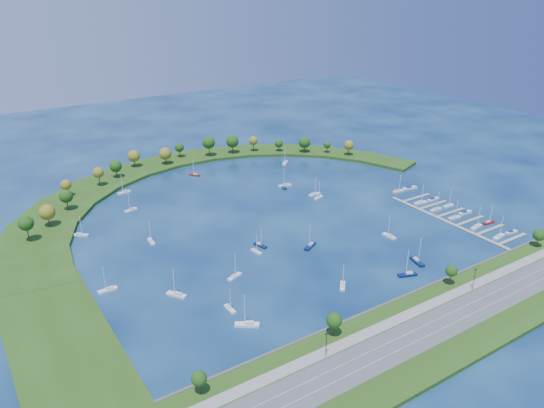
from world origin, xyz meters
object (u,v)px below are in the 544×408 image
docked_boat_0 (499,236)px  docked_boat_3 (489,222)px  moored_boat_20 (230,308)px  docked_boat_9 (433,199)px  moored_boat_9 (417,261)px  docked_boat_2 (476,226)px  moored_boat_12 (247,324)px  moored_boat_15 (260,245)px  docked_boat_5 (465,213)px  moored_boat_2 (285,162)px  moored_boat_13 (284,186)px  moored_boat_4 (235,276)px  docked_boat_4 (455,217)px  docked_boat_1 (511,232)px  moored_boat_19 (108,289)px  moored_boat_1 (285,185)px  moored_boat_18 (195,174)px  docked_boat_11 (410,188)px  docked_boat_10 (398,191)px  moored_boat_16 (389,236)px  docked_boat_6 (436,209)px  docked_boat_7 (449,205)px  moored_boat_21 (408,274)px  dock_system (455,218)px  docked_boat_8 (421,202)px  moored_boat_7 (315,194)px  moored_boat_3 (319,197)px  moored_boat_11 (131,209)px  harbor_tower (163,158)px  moored_boat_5 (310,245)px  moored_boat_0 (343,285)px  moored_boat_8 (124,192)px  moored_boat_17 (81,234)px  moored_boat_14 (177,294)px

docked_boat_0 → docked_boat_3: 17.44m
moored_boat_20 → docked_boat_9: size_ratio=1.18×
moored_boat_9 → docked_boat_2: moored_boat_9 is taller
moored_boat_12 → moored_boat_15: moored_boat_12 is taller
docked_boat_5 → moored_boat_2: bearing=107.7°
docked_boat_9 → moored_boat_13: bearing=131.4°
moored_boat_4 → docked_boat_4: moored_boat_4 is taller
docked_boat_1 → docked_boat_3: 14.06m
moored_boat_19 → moored_boat_1: bearing=-155.8°
moored_boat_18 → docked_boat_11: (105.80, -97.81, -0.16)m
moored_boat_20 → docked_boat_0: size_ratio=0.80×
docked_boat_10 → docked_boat_11: (9.93, -0.32, -0.15)m
moored_boat_16 → docked_boat_6: (47.52, 10.15, -0.01)m
docked_boat_5 → docked_boat_7: 11.95m
moored_boat_21 → docked_boat_7: 89.66m
dock_system → moored_boat_19: (-186.70, 32.63, 0.56)m
docked_boat_8 → moored_boat_7: bearing=143.9°
moored_boat_20 → docked_boat_3: docked_boat_3 is taller
moored_boat_3 → docked_boat_11: bearing=-37.4°
docked_boat_2 → moored_boat_13: bearing=107.3°
moored_boat_18 → moored_boat_11: bearing=87.7°
moored_boat_16 → harbor_tower: bearing=13.2°
dock_system → harbor_tower: bearing=119.2°
moored_boat_16 → moored_boat_3: bearing=-4.6°
moored_boat_2 → docked_boat_3: 150.21m
dock_system → docked_boat_0: docked_boat_0 is taller
moored_boat_18 → docked_boat_10: bearing=-168.6°
moored_boat_11 → moored_boat_5: bearing=110.1°
docked_boat_9 → moored_boat_2: bearing=106.5°
moored_boat_0 → moored_boat_19: moored_boat_19 is taller
moored_boat_0 → docked_boat_8: docked_boat_8 is taller
docked_boat_1 → docked_boat_7: docked_boat_7 is taller
moored_boat_13 → moored_boat_7: bearing=43.7°
moored_boat_16 → docked_boat_0: 57.11m
moored_boat_2 → docked_boat_1: 163.85m
moored_boat_11 → docked_boat_3: 203.04m
moored_boat_8 → moored_boat_18: (51.18, 5.05, -0.02)m
moored_boat_11 → moored_boat_15: bearing=104.0°
moored_boat_12 → moored_boat_7: bearing=-103.1°
moored_boat_4 → moored_boat_17: 93.57m
docked_boat_0 → docked_boat_5: size_ratio=1.43×
docked_boat_2 → docked_boat_5: size_ratio=1.43×
moored_boat_9 → moored_boat_3: bearing=-171.8°
docked_boat_2 → docked_boat_6: 27.92m
moored_boat_14 → docked_boat_3: 176.01m
moored_boat_2 → moored_boat_13: (-27.98, -39.37, -0.03)m
docked_boat_10 → docked_boat_7: bearing=-69.8°
moored_boat_9 → docked_boat_6: (55.71, 36.90, -0.06)m
moored_boat_9 → moored_boat_0: bearing=-79.5°
moored_boat_5 → docked_boat_8: bearing=157.5°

